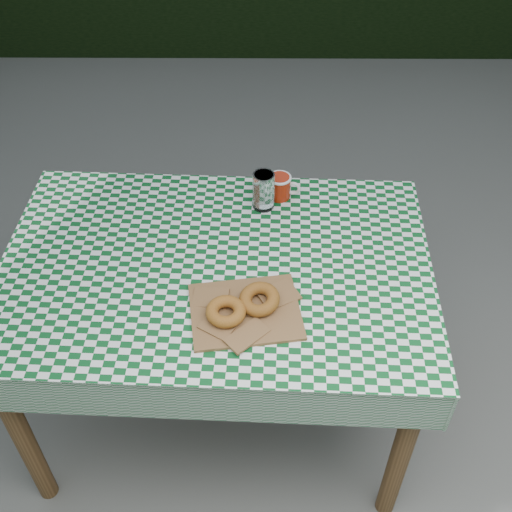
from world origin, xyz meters
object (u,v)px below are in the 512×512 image
at_px(coffee_mug, 280,187).
at_px(drinking_glass, 264,190).
at_px(paper_bag, 245,311).
at_px(table, 220,345).

height_order(coffee_mug, drinking_glass, drinking_glass).
height_order(paper_bag, coffee_mug, coffee_mug).
height_order(table, drinking_glass, drinking_glass).
bearing_deg(coffee_mug, table, -111.07).
relative_size(paper_bag, coffee_mug, 2.07).
bearing_deg(table, paper_bag, -61.21).
distance_m(coffee_mug, drinking_glass, 0.08).
bearing_deg(coffee_mug, paper_bag, -91.14).
xyz_separation_m(table, coffee_mug, (0.19, 0.32, 0.42)).
bearing_deg(paper_bag, coffee_mug, 78.52).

